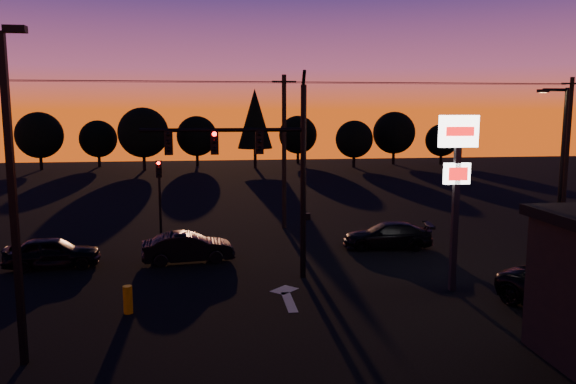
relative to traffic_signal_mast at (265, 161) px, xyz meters
name	(u,v)px	position (x,y,z in m)	size (l,w,h in m)	color
ground	(279,312)	(0.10, -3.99, -4.94)	(120.00, 120.00, 0.00)	black
lane_arrow	(287,296)	(0.60, -2.33, -4.93)	(1.20, 3.10, 0.01)	beige
traffic_signal_mast	(265,161)	(0.00, 0.00, 0.00)	(6.79, 0.52, 8.58)	black
secondary_signal	(160,188)	(-4.90, 7.49, -2.07)	(0.30, 0.31, 4.35)	black
parking_lot_light	(11,176)	(-7.40, -6.99, 0.33)	(1.25, 0.30, 9.14)	black
pylon_sign	(457,165)	(7.10, -2.49, -0.02)	(1.50, 0.28, 6.80)	black
streetlight	(560,166)	(14.01, 1.51, -0.52)	(1.55, 0.35, 8.00)	black
utility_pole_1	(284,151)	(2.10, 10.01, -0.34)	(1.40, 0.26, 9.00)	black
utility_pole_2	(567,148)	(20.10, 10.01, -0.34)	(1.40, 0.26, 9.00)	black
power_wires	(284,82)	(2.10, 10.01, 3.63)	(36.00, 1.22, 0.07)	black
bollard	(128,300)	(-5.10, -3.35, -4.45)	(0.33, 0.33, 0.98)	#C57F00
tree_0	(39,135)	(-21.90, 46.01, -0.88)	(5.36, 5.36, 6.74)	black
tree_1	(98,139)	(-15.90, 49.01, -1.50)	(4.54, 4.54, 5.71)	black
tree_2	(143,133)	(-9.90, 44.01, -0.57)	(5.77, 5.78, 7.26)	black
tree_3	(197,136)	(-3.90, 48.01, -1.19)	(4.95, 4.95, 6.22)	black
tree_4	(255,119)	(3.10, 45.01, 0.99)	(4.18, 4.18, 9.50)	black
tree_5	(298,135)	(9.10, 50.01, -1.19)	(4.95, 4.95, 6.22)	black
tree_6	(354,139)	(15.10, 44.01, -1.50)	(4.54, 4.54, 5.71)	black
tree_7	(394,133)	(21.10, 47.01, -0.88)	(5.36, 5.36, 6.74)	black
tree_8	(442,140)	(27.10, 46.01, -1.82)	(4.12, 4.12, 5.19)	black
car_left	(53,252)	(-9.26, 2.98, -4.24)	(1.64, 4.08, 1.39)	black
car_mid	(188,247)	(-3.30, 3.08, -4.25)	(1.46, 4.18, 1.38)	black
car_right	(387,235)	(6.69, 4.43, -4.28)	(1.83, 4.51, 1.31)	black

